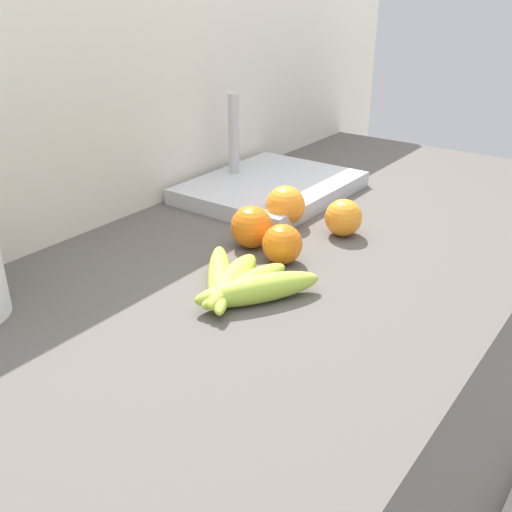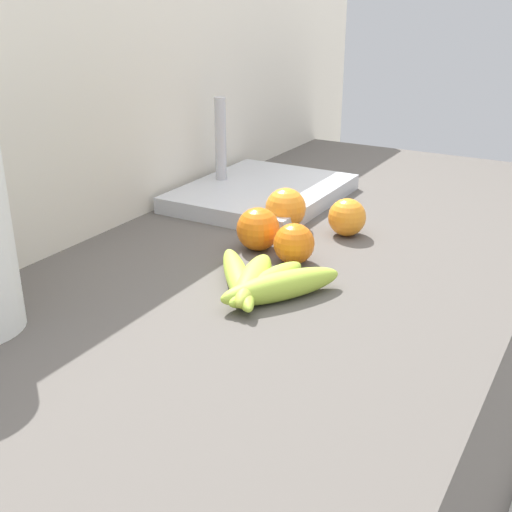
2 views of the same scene
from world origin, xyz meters
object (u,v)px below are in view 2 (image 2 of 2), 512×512
banana_bunch (261,282)px  orange_back_left (294,244)px  sink_basin (261,192)px  orange_back_right (347,217)px  orange_center (286,208)px  orange_right (258,229)px

banana_bunch → orange_back_left: bearing=4.9°
sink_basin → orange_back_right: bearing=-113.9°
orange_center → sink_basin: 0.18m
orange_back_right → sink_basin: 0.26m
orange_right → sink_basin: 0.28m
banana_bunch → orange_right: size_ratio=3.03×
orange_back_right → orange_right: orange_right is taller
orange_center → orange_right: (-0.12, -0.01, -0.00)m
orange_back_right → orange_center: size_ratio=0.90×
banana_bunch → orange_right: orange_right is taller
banana_bunch → orange_back_left: orange_back_left is taller
orange_back_right → orange_right: size_ratio=0.92×
orange_right → sink_basin: bearing=28.4°
orange_center → sink_basin: (0.13, 0.12, -0.02)m
orange_center → orange_back_left: bearing=-148.0°
orange_center → orange_back_right: bearing=-80.7°
banana_bunch → orange_back_right: (0.29, -0.01, 0.01)m
banana_bunch → sink_basin: bearing=29.4°
orange_center → sink_basin: bearing=44.6°
orange_back_right → sink_basin: size_ratio=0.19×
sink_basin → orange_center: bearing=-135.4°
banana_bunch → orange_back_right: bearing=-2.7°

